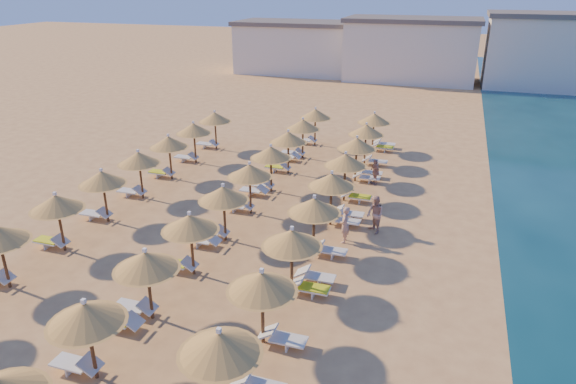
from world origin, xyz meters
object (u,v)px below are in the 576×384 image
(parasol_row_east, at_px, (314,207))
(beachgoer_c, at_px, (375,172))
(beachgoer_a, at_px, (345,225))
(beachgoer_b, at_px, (375,215))
(parasol_row_west, at_px, (223,195))

(parasol_row_east, xyz_separation_m, beachgoer_c, (1.21, 9.35, -1.55))
(beachgoer_a, xyz_separation_m, beachgoer_c, (0.15, 7.77, -0.11))
(parasol_row_east, relative_size, beachgoer_c, 22.08)
(parasol_row_east, xyz_separation_m, beachgoer_a, (1.06, 1.57, -1.44))
(beachgoer_a, distance_m, beachgoer_b, 1.83)
(parasol_row_east, relative_size, beachgoer_a, 19.27)
(beachgoer_a, bearing_deg, parasol_row_west, -78.49)
(parasol_row_west, height_order, beachgoer_b, parasol_row_west)
(parasol_row_west, bearing_deg, beachgoer_a, 16.42)
(parasol_row_west, height_order, beachgoer_c, parasol_row_west)
(parasol_row_west, distance_m, beachgoer_c, 10.95)
(parasol_row_west, bearing_deg, beachgoer_b, 24.58)
(beachgoer_c, bearing_deg, beachgoer_a, -39.47)
(parasol_row_east, bearing_deg, parasol_row_west, 180.00)
(beachgoer_c, bearing_deg, parasol_row_east, -45.72)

